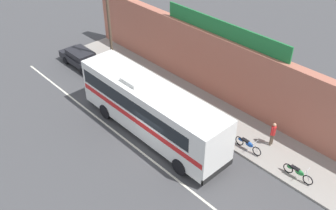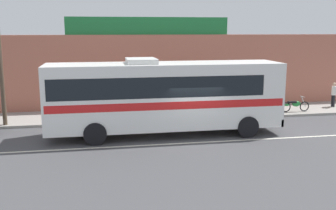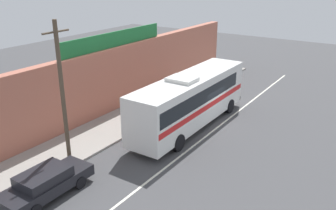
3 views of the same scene
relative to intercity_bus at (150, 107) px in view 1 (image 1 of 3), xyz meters
The scene contains 11 objects.
ground_plane 2.61m from the intercity_bus, 32.85° to the right, with size 70.00×70.00×0.00m, color #444447.
sidewalk_slab 4.96m from the intercity_bus, 72.83° to the left, with size 30.00×3.60×0.14m, color gray.
storefront_facade 6.63m from the intercity_bus, 78.33° to the left, with size 30.00×0.70×4.80m, color #B26651.
storefront_billboard 7.27m from the intercity_bus, 88.58° to the left, with size 10.36×0.12×1.10m, color #1E7538.
road_center_stripe 2.97m from the intercity_bus, 51.18° to the right, with size 30.00×0.14×0.01m, color silver.
intercity_bus is the anchor object (origin of this frame).
parked_car 10.88m from the intercity_bus, behind, with size 4.55×1.83×1.37m.
utility_pole 8.82m from the intercity_bus, 160.03° to the left, with size 1.60×0.22×7.78m.
motorcycle_red 6.44m from the intercity_bus, 30.04° to the left, with size 1.92×0.56×0.94m.
motorcycle_orange 9.46m from the intercity_bus, 20.45° to the left, with size 1.85×0.56×0.94m.
pedestrian_by_curb 7.73m from the intercity_bus, 36.81° to the left, with size 0.30×0.48×1.67m.
Camera 1 is at (13.27, -11.20, 15.59)m, focal length 39.86 mm.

